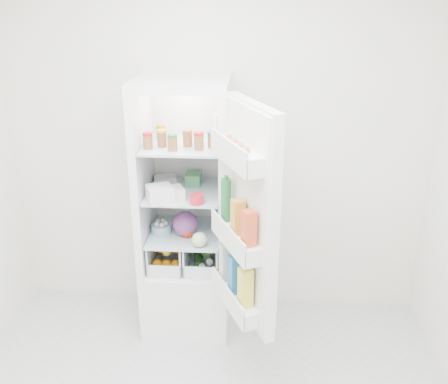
# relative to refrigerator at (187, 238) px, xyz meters

# --- Properties ---
(room_walls) EXTENTS (3.02, 3.02, 2.61)m
(room_walls) POSITION_rel_refrigerator_xyz_m (0.20, -1.25, 0.93)
(room_walls) COLOR white
(room_walls) RESTS_ON ground
(refrigerator) EXTENTS (0.60, 0.60, 1.80)m
(refrigerator) POSITION_rel_refrigerator_xyz_m (0.00, 0.00, 0.00)
(refrigerator) COLOR white
(refrigerator) RESTS_ON ground
(shelf_low) EXTENTS (0.49, 0.53, 0.01)m
(shelf_low) POSITION_rel_refrigerator_xyz_m (-0.00, -0.06, 0.07)
(shelf_low) COLOR silver
(shelf_low) RESTS_ON refrigerator
(shelf_mid) EXTENTS (0.49, 0.53, 0.02)m
(shelf_mid) POSITION_rel_refrigerator_xyz_m (-0.00, -0.06, 0.38)
(shelf_mid) COLOR silver
(shelf_mid) RESTS_ON refrigerator
(shelf_top) EXTENTS (0.49, 0.53, 0.02)m
(shelf_top) POSITION_rel_refrigerator_xyz_m (-0.00, -0.06, 0.71)
(shelf_top) COLOR silver
(shelf_top) RESTS_ON refrigerator
(crisper_left) EXTENTS (0.23, 0.46, 0.22)m
(crisper_left) POSITION_rel_refrigerator_xyz_m (-0.12, -0.06, -0.06)
(crisper_left) COLOR silver
(crisper_left) RESTS_ON refrigerator
(crisper_right) EXTENTS (0.23, 0.46, 0.22)m
(crisper_right) POSITION_rel_refrigerator_xyz_m (0.12, -0.06, -0.06)
(crisper_right) COLOR silver
(crisper_right) RESTS_ON refrigerator
(condiment_jars) EXTENTS (0.46, 0.32, 0.08)m
(condiment_jars) POSITION_rel_refrigerator_xyz_m (-0.02, -0.14, 0.76)
(condiment_jars) COLOR #B21919
(condiment_jars) RESTS_ON shelf_top
(squeeze_bottle) EXTENTS (0.06, 0.06, 0.17)m
(squeeze_bottle) POSITION_rel_refrigerator_xyz_m (0.21, 0.05, 0.81)
(squeeze_bottle) COLOR white
(squeeze_bottle) RESTS_ON shelf_top
(tub_white) EXTENTS (0.21, 0.21, 0.10)m
(tub_white) POSITION_rel_refrigerator_xyz_m (-0.13, -0.26, 0.44)
(tub_white) COLOR white
(tub_white) RESTS_ON shelf_mid
(tub_cream) EXTENTS (0.17, 0.17, 0.07)m
(tub_cream) POSITION_rel_refrigerator_xyz_m (-0.05, -0.21, 0.43)
(tub_cream) COLOR white
(tub_cream) RESTS_ON shelf_mid
(tin_red) EXTENTS (0.09, 0.09, 0.06)m
(tin_red) POSITION_rel_refrigerator_xyz_m (0.11, -0.28, 0.42)
(tin_red) COLOR red
(tin_red) RESTS_ON shelf_mid
(foil_tray) EXTENTS (0.18, 0.15, 0.04)m
(foil_tray) POSITION_rel_refrigerator_xyz_m (-0.16, 0.10, 0.41)
(foil_tray) COLOR silver
(foil_tray) RESTS_ON shelf_mid
(tub_green) EXTENTS (0.10, 0.14, 0.08)m
(tub_green) POSITION_rel_refrigerator_xyz_m (0.05, 0.06, 0.43)
(tub_green) COLOR #429257
(tub_green) RESTS_ON shelf_mid
(red_cabbage) EXTENTS (0.17, 0.17, 0.17)m
(red_cabbage) POSITION_rel_refrigerator_xyz_m (0.01, -0.11, 0.17)
(red_cabbage) COLOR #57205E
(red_cabbage) RESTS_ON shelf_low
(bell_pepper) EXTENTS (0.10, 0.10, 0.10)m
(bell_pepper) POSITION_rel_refrigerator_xyz_m (0.02, -0.14, 0.13)
(bell_pepper) COLOR red
(bell_pepper) RESTS_ON shelf_low
(mushroom_bowl) EXTENTS (0.17, 0.17, 0.06)m
(mushroom_bowl) POSITION_rel_refrigerator_xyz_m (-0.17, -0.09, 0.11)
(mushroom_bowl) COLOR #81A3C0
(mushroom_bowl) RESTS_ON shelf_low
(salad_bag) EXTENTS (0.10, 0.10, 0.10)m
(salad_bag) POSITION_rel_refrigerator_xyz_m (0.12, -0.27, 0.13)
(salad_bag) COLOR #BAD29D
(salad_bag) RESTS_ON shelf_low
(citrus_pile) EXTENTS (0.20, 0.24, 0.16)m
(citrus_pile) POSITION_rel_refrigerator_xyz_m (-0.12, -0.12, -0.07)
(citrus_pile) COLOR orange
(citrus_pile) RESTS_ON refrigerator
(veg_pile) EXTENTS (0.16, 0.30, 0.10)m
(veg_pile) POSITION_rel_refrigerator_xyz_m (0.13, -0.06, -0.10)
(veg_pile) COLOR #194B19
(veg_pile) RESTS_ON refrigerator
(fridge_door) EXTENTS (0.39, 0.57, 1.30)m
(fridge_door) POSITION_rel_refrigerator_xyz_m (0.43, -0.61, 0.43)
(fridge_door) COLOR white
(fridge_door) RESTS_ON refrigerator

